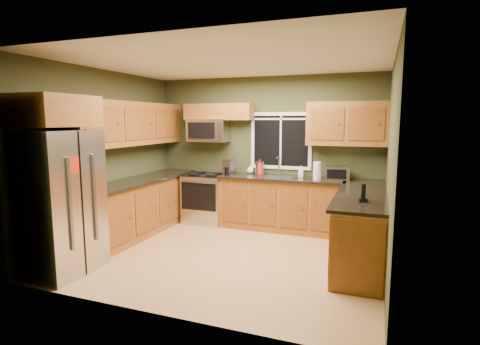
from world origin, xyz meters
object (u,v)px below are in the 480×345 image
Objects in this scene: soap_bottle_a at (260,168)px; microwave at (208,130)px; refrigerator at (60,203)px; coffee_maker at (229,167)px; toaster_oven at (337,173)px; paper_towel_roll at (317,171)px; soap_bottle_c at (250,169)px; cordless_phone at (363,196)px; range at (206,198)px; kettle at (260,167)px; soap_bottle_b at (301,171)px.

microwave is at bearing 178.00° from soap_bottle_a.
refrigerator is 6.48× the size of coffee_maker.
paper_towel_roll reaches higher than toaster_oven.
microwave is at bearing -173.28° from soap_bottle_c.
cordless_phone is at bearing -42.56° from soap_bottle_a.
kettle reaches higher than range.
microwave is 4.10× the size of soap_bottle_b.
toaster_oven is at bearing 2.13° from coffee_maker.
range is 5.06× the size of soap_bottle_b.
kettle is 1.34× the size of cordless_phone.
range is at bearing -163.93° from soap_bottle_c.
soap_bottle_b is at bearing 142.58° from paper_towel_roll.
soap_bottle_b is at bearing 165.13° from toaster_oven.
soap_bottle_b is (2.44, 2.97, 0.13)m from refrigerator.
refrigerator is at bearing -113.22° from coffee_maker.
range is 3.32m from cordless_phone.
soap_bottle_c is (0.80, 0.09, -0.71)m from microwave.
microwave reaches higher than soap_bottle_a.
kettle reaches higher than cordless_phone.
refrigerator is 3.10m from microwave.
paper_towel_roll is at bearing -0.03° from coffee_maker.
kettle is at bearing 2.53° from microwave.
soap_bottle_b is (0.72, 0.10, -0.04)m from soap_bottle_a.
soap_bottle_b is 0.85× the size of cordless_phone.
kettle is 0.90× the size of paper_towel_roll.
coffee_maker is at bearing -165.19° from soap_bottle_a.
refrigerator is 3.88m from paper_towel_roll.
refrigerator is 2.37× the size of microwave.
toaster_oven reaches higher than cordless_phone.
cordless_phone is at bearing -62.60° from paper_towel_roll.
coffee_maker is 1.04× the size of soap_bottle_a.
toaster_oven is at bearing -14.87° from soap_bottle_b.
soap_bottle_b is at bearing -2.06° from soap_bottle_c.
kettle is at bearing -178.79° from soap_bottle_b.
paper_towel_roll is (2.07, -0.05, 0.62)m from range.
soap_bottle_c is at bearing 40.71° from coffee_maker.
paper_towel_roll reaches higher than soap_bottle_b.
range is 1.00m from soap_bottle_c.
paper_towel_roll is 1.74m from cordless_phone.
refrigerator is 2.89m from range.
range is 4.28× the size of cordless_phone.
kettle is at bearing 168.03° from paper_towel_roll.
soap_bottle_c is at bearing 172.68° from toaster_oven.
range is 3.38× the size of coffee_maker.
microwave is 2.74× the size of coffee_maker.
soap_bottle_b is (-0.64, 0.17, -0.02)m from toaster_oven.
toaster_oven is 1.91m from coffee_maker.
soap_bottle_a is (1.03, -0.04, -0.66)m from microwave.
soap_bottle_a is 0.73m from soap_bottle_b.
soap_bottle_c is 2.75m from cordless_phone.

